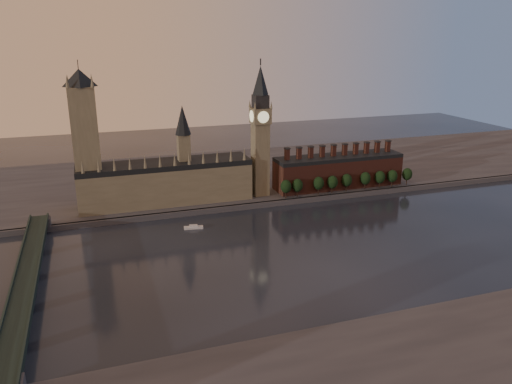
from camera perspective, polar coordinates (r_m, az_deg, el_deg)
ground at (r=308.68m, az=5.43°, el=-7.12°), size 900.00×900.00×0.00m
north_bank at (r=466.13m, az=-3.42°, el=1.84°), size 900.00×182.00×4.00m
palace_of_westminster at (r=388.74m, az=-10.18°, el=1.36°), size 130.00×30.30×74.00m
victoria_tower at (r=376.61m, az=-18.92°, el=6.03°), size 24.00×24.00×108.00m
big_ben at (r=393.01m, az=0.50°, el=7.10°), size 15.00×15.00×107.00m
chimney_block at (r=429.22m, az=9.36°, el=2.43°), size 110.00×25.00×37.00m
embankment_tree_0 at (r=394.80m, az=3.44°, el=0.63°), size 8.60×8.60×14.88m
embankment_tree_1 at (r=398.35m, az=4.77°, el=0.76°), size 8.60×8.60×14.88m
embankment_tree_2 at (r=405.94m, az=7.17°, el=1.00°), size 8.60×8.60×14.88m
embankment_tree_3 at (r=410.62m, az=8.73°, el=1.13°), size 8.60×8.60×14.88m
embankment_tree_4 at (r=417.75m, az=10.33°, el=1.33°), size 8.60×8.60×14.88m
embankment_tree_5 at (r=426.29m, az=12.39°, el=1.54°), size 8.60×8.60×14.88m
embankment_tree_6 at (r=432.75m, az=13.98°, el=1.66°), size 8.60×8.60×14.88m
embankment_tree_7 at (r=438.44m, az=15.31°, el=1.76°), size 8.60×8.60×14.88m
embankment_tree_8 at (r=448.05m, az=16.89°, el=1.96°), size 8.60×8.60×14.88m
westminster_bridge at (r=282.79m, az=-24.81°, el=-9.56°), size 14.00×200.00×11.55m
river_boat at (r=348.58m, az=-7.16°, el=-4.01°), size 13.64×5.88×2.64m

